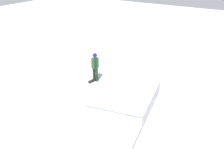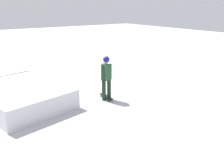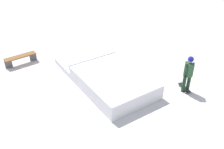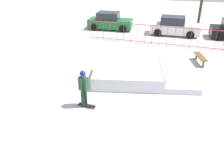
# 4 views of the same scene
# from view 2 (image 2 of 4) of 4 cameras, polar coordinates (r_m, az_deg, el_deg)

# --- Properties ---
(ground_plane) EXTENTS (60.00, 60.00, 0.00)m
(ground_plane) POSITION_cam_2_polar(r_m,az_deg,el_deg) (10.91, -23.98, -4.51)
(ground_plane) COLOR silver
(skate_ramp) EXTENTS (5.80, 3.59, 0.74)m
(skate_ramp) POSITION_cam_2_polar(r_m,az_deg,el_deg) (9.98, -21.76, -4.18)
(skate_ramp) COLOR silver
(skate_ramp) RESTS_ON ground
(skater) EXTENTS (0.41, 0.44, 1.73)m
(skater) POSITION_cam_2_polar(r_m,az_deg,el_deg) (9.22, -1.33, -0.09)
(skater) COLOR black
(skater) RESTS_ON ground
(skateboard) EXTENTS (0.81, 0.31, 0.09)m
(skateboard) POSITION_cam_2_polar(r_m,az_deg,el_deg) (9.66, -1.41, -5.17)
(skateboard) COLOR black
(skateboard) RESTS_ON ground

